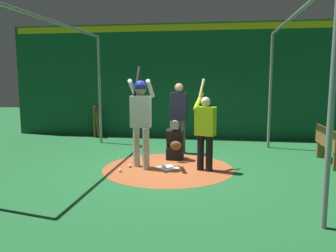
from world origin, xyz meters
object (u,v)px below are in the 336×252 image
Objects in this scene: bat_rack at (98,122)px; home_plate at (168,168)px; baseball_0 at (120,170)px; bench at (330,145)px; batter at (141,114)px; visitor at (205,128)px; catcher at (175,144)px; baseball_2 at (176,157)px; baseball_1 at (130,166)px; umpire at (179,114)px.

home_plate is at bearing 38.60° from bat_rack.
bench is at bearing 107.33° from baseball_0.
batter is 1.14× the size of visitor.
baseball_0 is (1.32, -1.00, -0.34)m from catcher.
baseball_2 is (-0.93, 0.06, 0.03)m from home_plate.
batter is at bearing -71.32° from visitor.
baseball_1 is (3.86, 2.17, -0.45)m from bat_rack.
umpire reaches higher than baseball_0.
umpire is (-0.77, 0.00, 0.67)m from catcher.
catcher is at bearing -120.76° from visitor.
bat_rack is (-3.84, -3.83, -0.43)m from visitor.
umpire is 3.73m from bench.
catcher is 1.34m from baseball_1.
bench is at bearing 67.22° from bat_rack.
baseball_1 is at bearing 29.35° from bat_rack.
home_plate is 0.43× the size of catcher.
home_plate is 5.68× the size of baseball_1.
catcher is 13.18× the size of baseball_0.
bat_rack reaches higher than catcher.
bench is at bearing 91.95° from catcher.
batter reaches higher than bench.
bat_rack is at bearing -154.10° from baseball_0.
baseball_1 is (1.70, -0.90, -1.01)m from umpire.
baseball_1 is at bearing 164.24° from baseball_0.
catcher is 0.49× the size of visitor.
visitor is 1.88m from baseball_1.
batter reaches higher than catcher.
bat_rack reaches higher than baseball_2.
baseball_0 is at bearing -40.66° from batter.
umpire is at bearing 158.84° from batter.
baseball_1 is (1.06, -4.51, -0.39)m from bench.
baseball_0 is 1.00× the size of baseball_2.
umpire reaches higher than baseball_2.
home_plate is at bearing 95.14° from baseball_1.
umpire is 2.17m from baseball_1.
umpire is 0.94× the size of visitor.
visitor is 5.44m from bat_rack.
batter is 1.21× the size of umpire.
visitor is (1.67, 0.76, -0.13)m from umpire.
visitor is at bearing 24.56° from umpire.
bat_rack is at bearing -125.20° from umpire.
bench is 20.17× the size of baseball_1.
baseball_0 is at bearing -37.28° from catcher.
home_plate is 1.33m from batter.
batter is 1.18m from baseball_1.
catcher is 13.18× the size of baseball_2.
home_plate is 0.28× the size of bench.
home_plate is at bearing -2.97° from catcher.
home_plate is 1.22m from visitor.
batter reaches higher than baseball_1.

